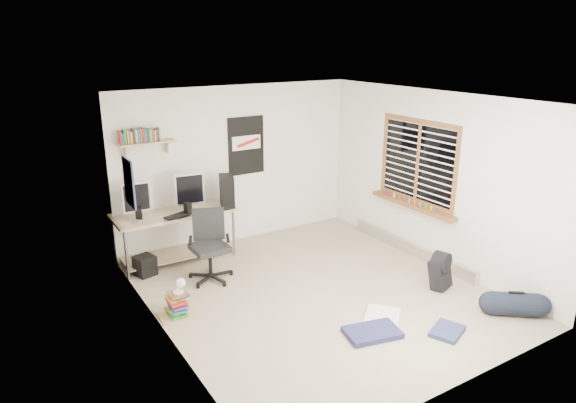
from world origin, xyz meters
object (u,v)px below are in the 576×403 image
duffel_bag (515,304)px  desk (175,236)px  office_chair (210,246)px  book_stack (177,304)px  backpack (440,274)px

duffel_bag → desk: bearing=166.4°
desk → office_chair: office_chair is taller
desk → duffel_bag: desk is taller
duffel_bag → book_stack: 4.04m
office_chair → backpack: bearing=-13.7°
office_chair → backpack: office_chair is taller
office_chair → duffel_bag: bearing=-23.3°
desk → backpack: desk is taller
office_chair → duffel_bag: office_chair is taller
office_chair → book_stack: office_chair is taller
desk → duffel_bag: (2.87, -3.70, -0.22)m
book_stack → backpack: bearing=-19.8°
office_chair → book_stack: size_ratio=2.17×
desk → duffel_bag: bearing=-68.3°
duffel_bag → backpack: bearing=141.5°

